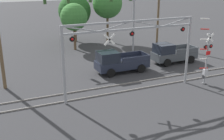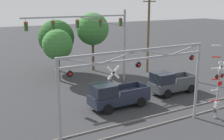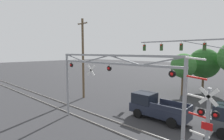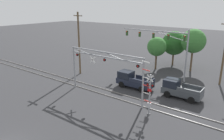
# 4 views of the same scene
# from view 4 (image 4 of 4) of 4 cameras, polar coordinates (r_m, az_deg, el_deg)

# --- Properties ---
(rail_track_near) EXTENTS (80.00, 0.08, 0.10)m
(rail_track_near) POSITION_cam_4_polar(r_m,az_deg,el_deg) (28.15, -1.50, -6.59)
(rail_track_near) COLOR gray
(rail_track_near) RESTS_ON ground_plane
(rail_track_far) EXTENTS (80.00, 0.08, 0.10)m
(rail_track_far) POSITION_cam_4_polar(r_m,az_deg,el_deg) (29.19, 0.25, -5.69)
(rail_track_far) COLOR gray
(rail_track_far) RESTS_ON ground_plane
(crossing_gantry) EXTENTS (10.90, 0.26, 5.79)m
(crossing_gantry) POSITION_cam_4_polar(r_m,az_deg,el_deg) (26.56, -1.98, 1.48)
(crossing_gantry) COLOR gray
(crossing_gantry) RESTS_ON ground_plane
(crossing_signal_mast) EXTENTS (1.49, 0.35, 5.76)m
(crossing_signal_mast) POSITION_cam_4_polar(r_m,az_deg,el_deg) (23.09, 9.65, -6.46)
(crossing_signal_mast) COLOR gray
(crossing_signal_mast) RESTS_ON ground_plane
(traffic_signal_span) EXTENTS (11.03, 0.39, 7.82)m
(traffic_signal_span) POSITION_cam_4_polar(r_m,az_deg,el_deg) (34.41, 14.33, 6.84)
(traffic_signal_span) COLOR gray
(traffic_signal_span) RESTS_ON ground_plane
(pickup_truck_lead) EXTENTS (5.14, 2.18, 2.18)m
(pickup_truck_lead) POSITION_cam_4_polar(r_m,az_deg,el_deg) (30.64, 5.42, -2.67)
(pickup_truck_lead) COLOR #1E2333
(pickup_truck_lead) RESTS_ON ground_plane
(pickup_truck_following) EXTENTS (4.81, 2.18, 2.18)m
(pickup_truck_following) POSITION_cam_4_polar(r_m,az_deg,el_deg) (28.58, 17.21, -4.87)
(pickup_truck_following) COLOR #3D4247
(pickup_truck_following) RESTS_ON ground_plane
(utility_pole_left) EXTENTS (1.80, 0.28, 10.08)m
(utility_pole_left) POSITION_cam_4_polar(r_m,az_deg,el_deg) (35.97, -8.61, 7.00)
(utility_pole_left) COLOR brown
(utility_pole_left) RESTS_ON ground_plane
(utility_pole_right) EXTENTS (1.80, 0.28, 9.23)m
(utility_pole_right) POSITION_cam_4_polar(r_m,az_deg,el_deg) (34.26, 27.27, 4.08)
(utility_pole_right) COLOR brown
(utility_pole_right) RESTS_ON ground_plane
(background_tree_beyond_span) EXTENTS (3.34, 3.34, 5.75)m
(background_tree_beyond_span) POSITION_cam_4_polar(r_m,az_deg,el_deg) (39.14, 11.61, 5.97)
(background_tree_beyond_span) COLOR brown
(background_tree_beyond_span) RESTS_ON ground_plane
(background_tree_far_left_verge) EXTENTS (4.47, 4.47, 6.47)m
(background_tree_far_left_verge) POSITION_cam_4_polar(r_m,az_deg,el_deg) (42.62, 15.93, 6.76)
(background_tree_far_left_verge) COLOR brown
(background_tree_far_left_verge) RESTS_ON ground_plane
(background_tree_far_right_verge) EXTENTS (4.04, 4.04, 7.31)m
(background_tree_far_right_verge) POSITION_cam_4_polar(r_m,az_deg,el_deg) (39.31, 20.52, 7.08)
(background_tree_far_right_verge) COLOR brown
(background_tree_far_right_verge) RESTS_ON ground_plane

